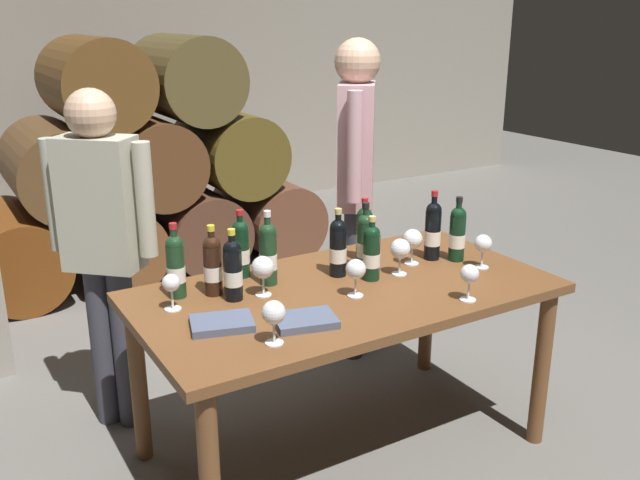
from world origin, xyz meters
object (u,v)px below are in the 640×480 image
wine_glass_2 (483,244)px  wine_bottle_0 (433,230)px  wine_bottle_1 (241,248)px  wine_bottle_8 (372,252)px  wine_bottle_6 (365,242)px  wine_bottle_2 (364,234)px  wine_glass_4 (356,270)px  wine_bottle_4 (213,265)px  wine_bottle_7 (338,247)px  dining_table (345,309)px  wine_glass_3 (274,314)px  wine_glass_6 (263,268)px  wine_bottle_3 (233,269)px  sommelier_presenting (356,171)px  leather_ledger (305,320)px  wine_glass_5 (400,250)px  wine_glass_0 (412,240)px  tasting_notebook (222,323)px  wine_bottle_10 (176,265)px  wine_glass_7 (469,275)px  wine_bottle_5 (457,233)px  taster_seated_left (103,234)px  wine_bottle_9 (268,253)px

wine_glass_2 → wine_bottle_0: bearing=118.7°
wine_bottle_1 → wine_bottle_8: size_ratio=1.06×
wine_bottle_6 → wine_bottle_8: size_ratio=1.11×
wine_bottle_2 → wine_glass_4: (-0.27, -0.33, -0.02)m
wine_bottle_4 → wine_bottle_7: bearing=-8.2°
wine_bottle_1 → dining_table: bearing=-48.0°
wine_bottle_2 → wine_glass_3: size_ratio=1.86×
wine_bottle_2 → wine_glass_2: wine_bottle_2 is taller
wine_bottle_2 → wine_bottle_8: wine_bottle_2 is taller
wine_bottle_7 → wine_bottle_8: (0.10, -0.11, -0.01)m
wine_bottle_7 → wine_glass_6: (-0.37, -0.04, -0.01)m
wine_bottle_3 → sommelier_presenting: size_ratio=0.17×
wine_bottle_1 → leather_ledger: 0.56m
wine_bottle_6 → wine_glass_5: size_ratio=1.90×
wine_glass_4 → wine_glass_6: size_ratio=0.94×
wine_bottle_3 → wine_glass_6: 0.12m
wine_bottle_3 → leather_ledger: 0.38m
wine_glass_6 → sommelier_presenting: sommelier_presenting is taller
wine_glass_0 → sommelier_presenting: 0.70m
wine_bottle_6 → wine_glass_4: wine_bottle_6 is taller
dining_table → tasting_notebook: tasting_notebook is taller
wine_bottle_0 → wine_glass_3: 1.09m
dining_table → wine_glass_4: size_ratio=11.02×
wine_bottle_10 → leather_ledger: (0.31, -0.48, -0.12)m
wine_bottle_7 → wine_glass_2: bearing=-22.6°
wine_bottle_3 → wine_bottle_0: bearing=-1.6°
wine_bottle_2 → wine_bottle_3: size_ratio=1.01×
wine_bottle_0 → wine_glass_7: size_ratio=2.16×
wine_glass_6 → wine_bottle_4: bearing=144.9°
wine_bottle_10 → dining_table: bearing=-23.3°
wine_bottle_5 → wine_bottle_6: (-0.43, 0.10, 0.00)m
wine_bottle_6 → taster_seated_left: (-0.97, 0.59, 0.03)m
wine_bottle_3 → wine_glass_4: wine_bottle_3 is taller
leather_ledger → wine_bottle_2: bearing=52.7°
wine_bottle_2 → wine_bottle_6: wine_bottle_6 is taller
dining_table → sommelier_presenting: bearing=53.9°
sommelier_presenting → wine_bottle_4: bearing=-152.6°
wine_glass_6 → wine_bottle_0: bearing=-0.2°
dining_table → wine_bottle_6: 0.32m
wine_bottle_4 → wine_glass_5: (0.77, -0.21, -0.01)m
wine_bottle_0 → wine_bottle_10: size_ratio=1.05×
wine_glass_3 → dining_table: bearing=31.9°
wine_bottle_4 → wine_glass_4: wine_bottle_4 is taller
taster_seated_left → wine_glass_3: bearing=-73.5°
wine_bottle_8 → wine_glass_6: wine_bottle_8 is taller
wine_glass_7 → wine_glass_5: bearing=99.3°
wine_bottle_6 → sommelier_presenting: size_ratio=0.18×
wine_bottle_1 → sommelier_presenting: size_ratio=0.17×
wine_glass_2 → wine_glass_4: wine_glass_4 is taller
wine_bottle_9 → wine_bottle_7: bearing=-12.1°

